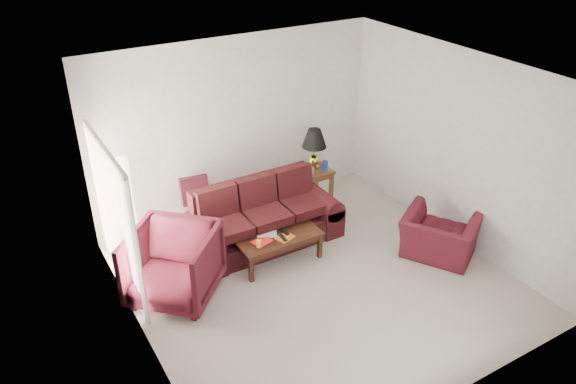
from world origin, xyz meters
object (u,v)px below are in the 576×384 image
at_px(armchair_left, 173,265).
at_px(armchair_right, 439,236).
at_px(end_table, 312,185).
at_px(coffee_table, 278,247).
at_px(floor_lamp, 127,205).
at_px(sofa, 264,216).

height_order(armchair_left, armchair_right, armchair_left).
relative_size(end_table, coffee_table, 0.50).
bearing_deg(floor_lamp, armchair_left, -83.79).
height_order(sofa, armchair_left, armchair_left).
relative_size(sofa, armchair_left, 2.13).
bearing_deg(end_table, armchair_right, -72.65).
height_order(end_table, coffee_table, end_table).
bearing_deg(armchair_right, sofa, 21.38).
height_order(sofa, coffee_table, sofa).
height_order(sofa, end_table, sofa).
distance_m(sofa, coffee_table, 0.57).
xyz_separation_m(floor_lamp, armchair_right, (3.95, -2.57, -0.44)).
relative_size(armchair_left, coffee_table, 0.89).
xyz_separation_m(sofa, coffee_table, (-0.05, -0.50, -0.27)).
bearing_deg(end_table, armchair_left, -157.55).
relative_size(end_table, armchair_right, 0.60).
bearing_deg(armchair_right, coffee_table, 31.42).
bearing_deg(sofa, floor_lamp, 156.30).
xyz_separation_m(sofa, end_table, (1.38, 0.74, -0.17)).
xyz_separation_m(end_table, coffee_table, (-1.42, -1.24, -0.10)).
xyz_separation_m(end_table, armchair_right, (0.75, -2.39, 0.02)).
xyz_separation_m(end_table, armchair_left, (-3.05, -1.26, 0.20)).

